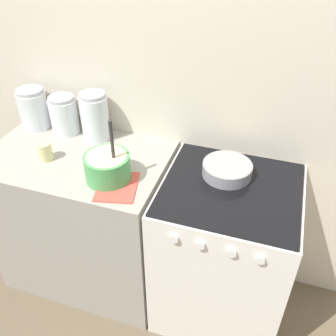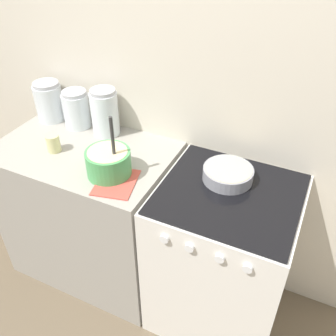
# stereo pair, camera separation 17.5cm
# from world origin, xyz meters

# --- Properties ---
(ground_plane) EXTENTS (12.00, 12.00, 0.00)m
(ground_plane) POSITION_xyz_m (0.00, 0.00, 0.00)
(ground_plane) COLOR brown
(wall_back) EXTENTS (4.87, 0.05, 2.40)m
(wall_back) POSITION_xyz_m (0.00, 0.63, 1.20)
(wall_back) COLOR beige
(wall_back) RESTS_ON ground_plane
(countertop_cabinet) EXTENTS (0.94, 0.60, 0.89)m
(countertop_cabinet) POSITION_xyz_m (-0.47, 0.30, 0.45)
(countertop_cabinet) COLOR #9E998E
(countertop_cabinet) RESTS_ON ground_plane
(stove) EXTENTS (0.65, 0.62, 0.89)m
(stove) POSITION_xyz_m (0.34, 0.30, 0.45)
(stove) COLOR white
(stove) RESTS_ON ground_plane
(mixing_bowl) EXTENTS (0.21, 0.21, 0.32)m
(mixing_bowl) POSITION_xyz_m (-0.22, 0.19, 0.97)
(mixing_bowl) COLOR #4CA559
(mixing_bowl) RESTS_ON countertop_cabinet
(baking_pan) EXTENTS (0.24, 0.24, 0.06)m
(baking_pan) POSITION_xyz_m (0.30, 0.39, 0.93)
(baking_pan) COLOR gray
(baking_pan) RESTS_ON stove
(storage_jar_left) EXTENTS (0.16, 0.16, 0.23)m
(storage_jar_left) POSITION_xyz_m (-0.83, 0.50, 0.99)
(storage_jar_left) COLOR silver
(storage_jar_left) RESTS_ON countertop_cabinet
(storage_jar_middle) EXTENTS (0.15, 0.15, 0.21)m
(storage_jar_middle) POSITION_xyz_m (-0.63, 0.50, 0.98)
(storage_jar_middle) COLOR silver
(storage_jar_middle) RESTS_ON countertop_cabinet
(storage_jar_right) EXTENTS (0.15, 0.15, 0.26)m
(storage_jar_right) POSITION_xyz_m (-0.44, 0.50, 1.01)
(storage_jar_right) COLOR silver
(storage_jar_right) RESTS_ON countertop_cabinet
(tin_can) EXTENTS (0.07, 0.07, 0.09)m
(tin_can) POSITION_xyz_m (-0.59, 0.23, 0.94)
(tin_can) COLOR beige
(tin_can) RESTS_ON countertop_cabinet
(recipe_page) EXTENTS (0.23, 0.26, 0.01)m
(recipe_page) POSITION_xyz_m (-0.16, 0.14, 0.90)
(recipe_page) COLOR #CC4C3F
(recipe_page) RESTS_ON countertop_cabinet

